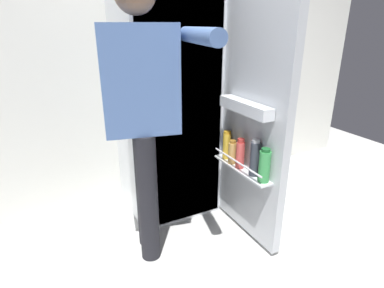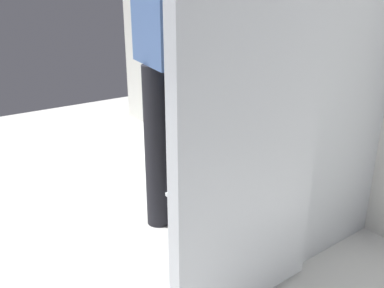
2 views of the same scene
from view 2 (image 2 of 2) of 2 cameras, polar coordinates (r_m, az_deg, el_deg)
ground_plane at (r=1.95m, az=1.14°, el=-15.15°), size 5.82×5.82×0.00m
refrigerator at (r=1.91m, az=13.45°, el=11.11°), size 0.70×1.19×1.68m
person at (r=1.89m, az=-3.25°, el=15.96°), size 0.54×0.77×1.65m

